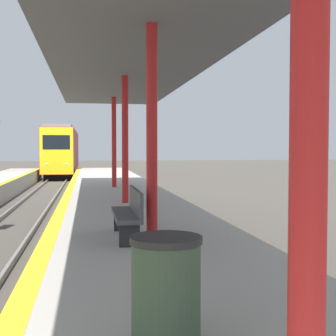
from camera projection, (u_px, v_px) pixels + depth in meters
train at (63, 151)px, 45.88m from camera, size 2.61×19.64×4.54m
station_canopy at (135, 55)px, 11.28m from camera, size 4.33×24.18×4.10m
trash_bin at (166, 290)px, 3.98m from camera, size 0.62×0.62×0.93m
bench at (129, 212)px, 8.71m from camera, size 0.44×1.96×0.92m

